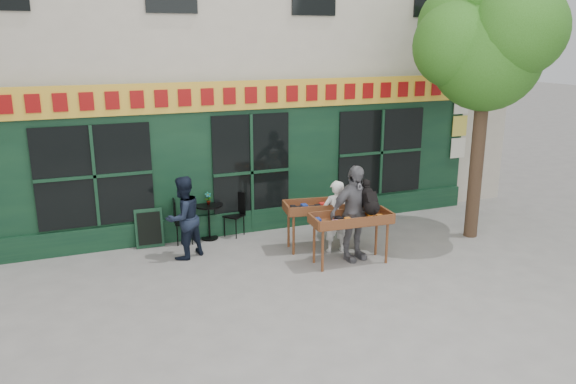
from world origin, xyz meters
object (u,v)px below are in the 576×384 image
book_cart_right (323,209)px  woman (335,216)px  man_right (354,213)px  dog (370,197)px  man_left (183,218)px  bistro_table (209,214)px  book_cart_center (351,222)px

book_cart_right → woman: bearing=-49.9°
woman → man_right: size_ratio=0.79×
book_cart_right → dog: bearing=-53.3°
dog → man_left: size_ratio=0.37×
man_right → man_left: man_right is taller
bistro_table → man_left: man_left is taller
woman → book_cart_right: woman is taller
woman → dog: bearing=120.3°
man_right → dog: bearing=-56.7°
book_cart_center → bistro_table: (-2.16, 2.29, -0.28)m
woman → book_cart_center: bearing=93.7°
woman → man_right: bearing=109.8°
dog → man_right: (-0.21, 0.21, -0.36)m
dog → bistro_table: dog is taller
dog → man_right: bearing=138.2°
book_cart_right → man_left: size_ratio=0.97×
book_cart_right → man_left: 2.75m
bistro_table → book_cart_center: bearing=-46.7°
book_cart_center → book_cart_right: (-0.16, 0.91, 0.00)m
book_cart_center → woman: size_ratio=1.05×
woman → book_cart_right: 0.32m
man_left → book_cart_right: bearing=139.7°
dog → book_cart_right: dog is taller
man_left → woman: bearing=135.3°
woman → bistro_table: 2.72m
bistro_table → book_cart_right: bearing=-34.5°
dog → bistro_table: bearing=140.7°
book_cart_center → man_right: (0.14, 0.16, 0.11)m
dog → man_right: 0.47m
man_right → man_left: size_ratio=1.14×
woman → book_cart_right: bearing=-55.1°
dog → book_cart_right: 1.19m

